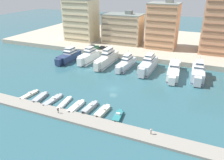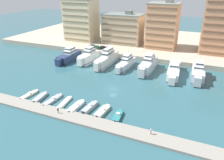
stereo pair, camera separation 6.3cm
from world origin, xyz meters
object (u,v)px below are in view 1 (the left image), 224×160
(yacht_white_left, at_px, (89,57))
(yacht_silver_mid_right, at_px, (198,72))
(motorboat_grey_left, at_px, (40,98))
(motorboat_white_center_left, at_px, (65,103))
(pedestrian_mid_deck, at_px, (58,110))
(yacht_silver_center, at_px, (148,65))
(motorboat_teal_right, at_px, (118,116))
(yacht_silver_center_left, at_px, (126,63))
(motorboat_cream_mid_right, at_px, (103,111))
(car_green_left, at_px, (96,47))
(car_black_mid_left, at_px, (102,48))
(car_black_center_left, at_px, (108,48))
(motorboat_grey_mid_left, at_px, (53,100))
(car_black_far_left, at_px, (92,46))
(yacht_ivory_mid_left, at_px, (107,59))
(yacht_white_center_right, at_px, (174,70))
(motorboat_cream_far_left, at_px, (29,95))
(pedestrian_near_edge, at_px, (151,131))
(motorboat_white_center, at_px, (76,106))
(motorboat_grey_center_right, at_px, (90,107))
(yacht_navy_far_left, at_px, (69,56))

(yacht_white_left, relative_size, yacht_silver_mid_right, 0.88)
(yacht_white_left, distance_m, motorboat_grey_left, 38.54)
(motorboat_white_center_left, height_order, pedestrian_mid_deck, pedestrian_mid_deck)
(motorboat_grey_left, bearing_deg, yacht_silver_center, 55.75)
(yacht_silver_mid_right, xyz_separation_m, pedestrian_mid_deck, (-34.89, -43.42, -0.94))
(motorboat_teal_right, bearing_deg, yacht_silver_center_left, 106.49)
(motorboat_cream_mid_right, relative_size, car_green_left, 1.76)
(car_black_mid_left, bearing_deg, car_black_center_left, -1.21)
(yacht_white_left, xyz_separation_m, car_black_center_left, (3.29, 14.56, 0.62))
(motorboat_grey_mid_left, distance_m, car_black_far_left, 54.80)
(yacht_ivory_mid_left, bearing_deg, motorboat_white_center_left, -85.87)
(yacht_white_left, bearing_deg, motorboat_teal_right, -51.68)
(motorboat_teal_right, relative_size, car_black_far_left, 1.55)
(yacht_ivory_mid_left, bearing_deg, motorboat_grey_left, -99.56)
(yacht_ivory_mid_left, bearing_deg, yacht_silver_center_left, -3.23)
(yacht_white_center_right, distance_m, motorboat_cream_far_left, 56.02)
(yacht_ivory_mid_left, height_order, car_green_left, yacht_ivory_mid_left)
(yacht_silver_center_left, xyz_separation_m, yacht_silver_center, (9.84, 0.19, 0.60))
(yacht_silver_mid_right, height_order, pedestrian_near_edge, yacht_silver_mid_right)
(motorboat_grey_mid_left, bearing_deg, motorboat_white_center, -3.38)
(yacht_silver_center, xyz_separation_m, car_black_center_left, (-25.62, 14.75, 0.57))
(motorboat_white_center, relative_size, motorboat_grey_center_right, 1.05)
(motorboat_cream_far_left, bearing_deg, car_black_mid_left, 87.76)
(motorboat_white_center, height_order, car_black_mid_left, car_black_mid_left)
(motorboat_grey_center_right, bearing_deg, motorboat_cream_far_left, -178.25)
(motorboat_cream_far_left, height_order, motorboat_grey_center_right, motorboat_grey_center_right)
(motorboat_cream_mid_right, xyz_separation_m, pedestrian_near_edge, (15.52, -4.90, 1.13))
(pedestrian_near_edge, distance_m, pedestrian_mid_deck, 26.71)
(motorboat_teal_right, bearing_deg, pedestrian_mid_deck, -161.04)
(car_green_left, bearing_deg, yacht_silver_center_left, -33.29)
(yacht_white_left, height_order, motorboat_white_center, yacht_white_left)
(yacht_white_center_right, xyz_separation_m, motorboat_grey_center_right, (-18.98, -36.66, -1.56))
(motorboat_grey_mid_left, distance_m, pedestrian_mid_deck, 8.86)
(motorboat_teal_right, bearing_deg, yacht_silver_center, 92.11)
(motorboat_grey_left, relative_size, car_green_left, 1.76)
(car_black_far_left, height_order, pedestrian_near_edge, car_black_far_left)
(pedestrian_near_edge, bearing_deg, yacht_silver_mid_right, 79.02)
(yacht_silver_center, height_order, motorboat_cream_far_left, yacht_silver_center)
(motorboat_white_center_left, height_order, car_black_center_left, car_black_center_left)
(yacht_white_left, relative_size, motorboat_grey_center_right, 2.13)
(yacht_silver_center_left, distance_m, motorboat_cream_far_left, 43.23)
(car_black_far_left, distance_m, pedestrian_near_edge, 74.39)
(yacht_navy_far_left, bearing_deg, motorboat_grey_left, -70.82)
(motorboat_cream_mid_right, height_order, pedestrian_near_edge, pedestrian_near_edge)
(motorboat_grey_left, height_order, pedestrian_mid_deck, pedestrian_mid_deck)
(motorboat_teal_right, height_order, car_black_far_left, car_black_far_left)
(yacht_navy_far_left, bearing_deg, motorboat_cream_far_left, -77.71)
(motorboat_grey_left, distance_m, motorboat_white_center_left, 9.25)
(yacht_ivory_mid_left, distance_m, yacht_silver_center_left, 9.70)
(car_black_center_left, relative_size, pedestrian_near_edge, 2.47)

